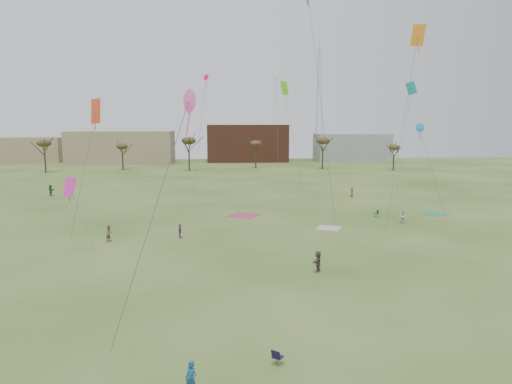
{
  "coord_description": "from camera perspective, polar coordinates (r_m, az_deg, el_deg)",
  "views": [
    {
      "loc": [
        -3.39,
        -33.74,
        12.31
      ],
      "look_at": [
        0.0,
        12.0,
        5.5
      ],
      "focal_mm": 32.31,
      "sensor_mm": 36.0,
      "label": 1
    }
  ],
  "objects": [
    {
      "name": "spectator_mid_d",
      "position": [
        50.93,
        -9.38,
        -4.77
      ],
      "size": [
        0.69,
        0.97,
        1.53
      ],
      "primitive_type": "imported",
      "rotation": [
        0.0,
        0.0,
        1.97
      ],
      "color": "#783887",
      "rests_on": "ground"
    },
    {
      "name": "flyer_far_b",
      "position": [
        79.98,
        11.78,
        0.02
      ],
      "size": [
        0.84,
        0.96,
        1.66
      ],
      "primitive_type": "imported",
      "rotation": [
        0.0,
        0.0,
        1.1
      ],
      "color": "#B84E1F",
      "rests_on": "ground"
    },
    {
      "name": "building_brick",
      "position": [
        154.1,
        -1.12,
        6.1
      ],
      "size": [
        26.0,
        16.0,
        12.0
      ],
      "primitive_type": "cube",
      "color": "brown",
      "rests_on": "ground"
    },
    {
      "name": "spectator_mid_e",
      "position": [
        60.35,
        17.75,
        -2.92
      ],
      "size": [
        0.96,
        0.84,
        1.68
      ],
      "primitive_type": "imported",
      "rotation": [
        0.0,
        0.0,
        6.01
      ],
      "color": "silver",
      "rests_on": "ground"
    },
    {
      "name": "spectator_fore_c",
      "position": [
        39.39,
        7.67,
        -8.49
      ],
      "size": [
        1.22,
        1.7,
        1.77
      ],
      "primitive_type": "imported",
      "rotation": [
        0.0,
        0.0,
        4.24
      ],
      "color": "brown",
      "rests_on": "ground"
    },
    {
      "name": "flyer_far_a",
      "position": [
        86.92,
        -24.07,
        0.21
      ],
      "size": [
        1.72,
        1.6,
        1.93
      ],
      "primitive_type": "imported",
      "rotation": [
        0.0,
        0.0,
        2.43
      ],
      "color": "#266923",
      "rests_on": "ground"
    },
    {
      "name": "tree_line",
      "position": [
        112.99,
        -3.98,
        5.78
      ],
      "size": [
        117.44,
        49.32,
        8.91
      ],
      "color": "#3A2B1E",
      "rests_on": "ground"
    },
    {
      "name": "camp_chair_right",
      "position": [
        63.86,
        14.65,
        -2.71
      ],
      "size": [
        0.6,
        0.56,
        0.87
      ],
      "rotation": [
        0.0,
        0.0,
        4.83
      ],
      "color": "#142038",
      "rests_on": "ground"
    },
    {
      "name": "camp_chair_center",
      "position": [
        25.27,
        2.71,
        -20.05
      ],
      "size": [
        0.73,
        0.74,
        0.87
      ],
      "rotation": [
        0.0,
        0.0,
        2.5
      ],
      "color": "#161336",
      "rests_on": "ground"
    },
    {
      "name": "blanket_olive",
      "position": [
        68.21,
        21.22,
        -2.53
      ],
      "size": [
        4.15,
        4.15,
        0.03
      ],
      "primitive_type": "cube",
      "rotation": [
        0.0,
        0.0,
        0.49
      ],
      "color": "#328959",
      "rests_on": "ground"
    },
    {
      "name": "kites_aloft",
      "position": [
        67.26,
        3.81,
        15.12
      ],
      "size": [
        49.78,
        70.37,
        27.09
      ],
      "color": "#F54DB4",
      "rests_on": "ground"
    },
    {
      "name": "flyer_near_right",
      "position": [
        22.77,
        -8.03,
        -21.92
      ],
      "size": [
        0.73,
        0.69,
        1.67
      ],
      "primitive_type": "imported",
      "rotation": [
        0.0,
        0.0,
        5.63
      ],
      "color": "navy",
      "rests_on": "ground"
    },
    {
      "name": "building_tan",
      "position": [
        152.24,
        -16.29,
        5.36
      ],
      "size": [
        32.0,
        14.0,
        10.0
      ],
      "primitive_type": "cube",
      "color": "#937F60",
      "rests_on": "ground"
    },
    {
      "name": "blanket_plum",
      "position": [
        62.62,
        -1.51,
        -2.89
      ],
      "size": [
        4.9,
        4.9,
        0.03
      ],
      "primitive_type": "cube",
      "rotation": [
        0.0,
        0.0,
        1.04
      ],
      "color": "#AF3565",
      "rests_on": "ground"
    },
    {
      "name": "radio_tower",
      "position": [
        162.36,
        7.77,
        10.81
      ],
      "size": [
        1.51,
        1.72,
        41.0
      ],
      "color": "#9EA3A8",
      "rests_on": "ground"
    },
    {
      "name": "building_grey",
      "position": [
        158.02,
        11.76,
        5.44
      ],
      "size": [
        24.0,
        12.0,
        9.0
      ],
      "primitive_type": "cube",
      "color": "gray",
      "rests_on": "ground"
    },
    {
      "name": "ground",
      "position": [
        36.08,
        1.44,
        -11.51
      ],
      "size": [
        260.0,
        260.0,
        0.0
      ],
      "primitive_type": "plane",
      "color": "#315319",
      "rests_on": "ground"
    },
    {
      "name": "building_tan_west",
      "position": [
        167.69,
        -25.88,
        4.76
      ],
      "size": [
        20.0,
        12.0,
        8.0
      ],
      "primitive_type": "cube",
      "color": "#937F60",
      "rests_on": "ground"
    },
    {
      "name": "spectator_fore_b",
      "position": [
        51.06,
        -17.69,
        -4.91
      ],
      "size": [
        1.01,
        1.07,
        1.74
      ],
      "primitive_type": "imported",
      "rotation": [
        0.0,
        0.0,
        1.02
      ],
      "color": "#886C56",
      "rests_on": "ground"
    },
    {
      "name": "blanket_cream",
      "position": [
        55.62,
        9.0,
        -4.44
      ],
      "size": [
        3.52,
        3.52,
        0.03
      ],
      "primitive_type": "cube",
      "rotation": [
        0.0,
        0.0,
        2.71
      ],
      "color": "beige",
      "rests_on": "ground"
    }
  ]
}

